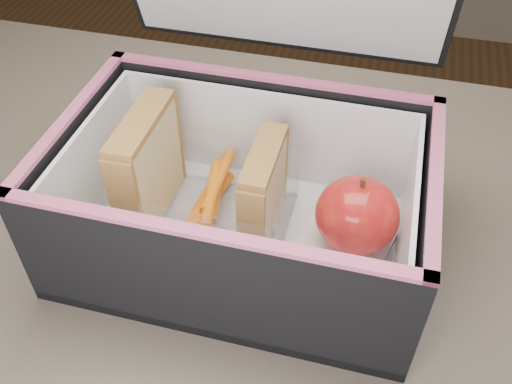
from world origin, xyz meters
TOP-DOWN VIEW (x-y plane):
  - kitchen_table at (0.00, 0.00)m, footprint 1.20×0.80m
  - lunch_bag at (-0.01, 0.05)m, footprint 0.33×0.29m
  - plastic_tub at (-0.05, 0.05)m, footprint 0.16×0.11m
  - sandwich_left at (-0.10, 0.05)m, footprint 0.03×0.10m
  - sandwich_right at (0.01, 0.05)m, footprint 0.02×0.09m
  - carrot_sticks at (-0.05, 0.06)m, footprint 0.04×0.15m
  - paper_napkin at (0.09, 0.06)m, footprint 0.10×0.10m
  - red_apple at (0.10, 0.05)m, footprint 0.09×0.09m

SIDE VIEW (x-z plane):
  - kitchen_table at x=0.00m, z-range 0.28..1.03m
  - paper_napkin at x=0.09m, z-range 0.77..0.77m
  - carrot_sticks at x=-0.05m, z-range 0.77..0.80m
  - plastic_tub at x=-0.05m, z-range 0.77..0.83m
  - red_apple at x=0.10m, z-range 0.77..0.85m
  - sandwich_right at x=0.01m, z-range 0.77..0.86m
  - lunch_bag at x=-0.01m, z-range 0.66..0.98m
  - sandwich_left at x=-0.10m, z-range 0.77..0.88m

